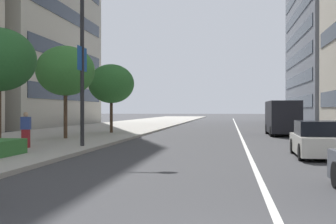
% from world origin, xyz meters
% --- Properties ---
extents(sidewalk_right_plaza, '(160.00, 10.48, 0.15)m').
position_xyz_m(sidewalk_right_plaza, '(30.00, 11.93, 0.07)').
color(sidewalk_right_plaza, '#A39E93').
rests_on(sidewalk_right_plaza, ground).
extents(lane_centre_stripe, '(110.00, 0.16, 0.01)m').
position_xyz_m(lane_centre_stripe, '(35.00, 0.00, 0.00)').
color(lane_centre_stripe, silver).
rests_on(lane_centre_stripe, ground).
extents(car_lead_in_lane, '(4.17, 1.96, 1.38)m').
position_xyz_m(car_lead_in_lane, '(12.60, -2.62, 0.65)').
color(car_lead_in_lane, beige).
rests_on(car_lead_in_lane, ground).
extents(delivery_van_ahead, '(5.33, 2.08, 2.43)m').
position_xyz_m(delivery_van_ahead, '(27.38, -2.96, 1.30)').
color(delivery_van_ahead, black).
rests_on(delivery_van_ahead, ground).
extents(street_lamp_with_banners, '(1.26, 2.66, 8.43)m').
position_xyz_m(street_lamp_with_banners, '(14.78, 7.12, 5.14)').
color(street_lamp_with_banners, '#232326').
rests_on(street_lamp_with_banners, sidewalk_right_plaza).
extents(street_tree_mid_sidewalk, '(3.41, 3.41, 5.39)m').
position_xyz_m(street_tree_mid_sidewalk, '(19.90, 10.26, 4.08)').
color(street_tree_mid_sidewalk, '#473323').
rests_on(street_tree_mid_sidewalk, sidewalk_right_plaza).
extents(street_tree_by_lamp_post, '(3.34, 3.34, 4.99)m').
position_xyz_m(street_tree_by_lamp_post, '(26.65, 9.34, 3.72)').
color(street_tree_by_lamp_post, '#473323').
rests_on(street_tree_by_lamp_post, sidewalk_right_plaza).
extents(pedestrian_on_plaza, '(0.30, 0.43, 1.56)m').
position_xyz_m(pedestrian_on_plaza, '(13.50, 9.63, 0.93)').
color(pedestrian_on_plaza, maroon).
rests_on(pedestrian_on_plaza, sidewalk_right_plaza).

